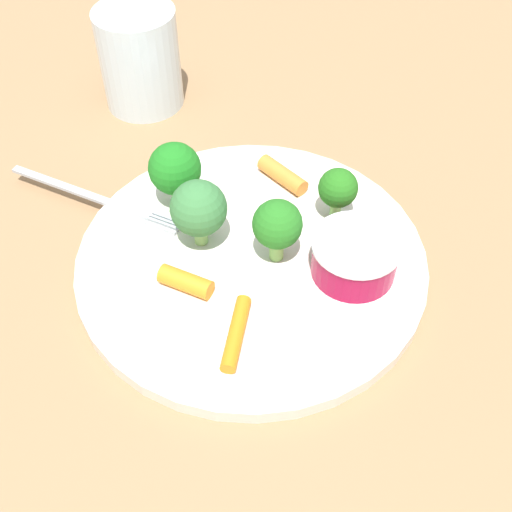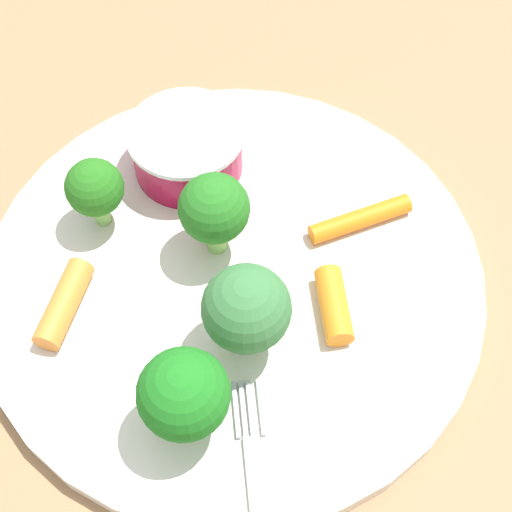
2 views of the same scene
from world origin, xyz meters
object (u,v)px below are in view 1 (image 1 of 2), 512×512
broccoli_floret_3 (338,189)px  sauce_cup (355,257)px  carrot_stick_2 (236,333)px  drinking_glass (140,59)px  broccoli_floret_0 (199,209)px  broccoli_floret_1 (175,169)px  broccoli_floret_2 (277,225)px  carrot_stick_1 (186,282)px  carrot_stick_0 (282,175)px  fork (97,198)px  plate (251,261)px

broccoli_floret_3 → sauce_cup: bearing=119.0°
carrot_stick_2 → drinking_glass: drinking_glass is taller
broccoli_floret_0 → broccoli_floret_1: (0.04, -0.03, -0.00)m
broccoli_floret_2 → drinking_glass: (0.19, -0.16, 0.00)m
broccoli_floret_1 → carrot_stick_2: size_ratio=0.96×
broccoli_floret_2 → carrot_stick_1: (0.05, 0.05, -0.03)m
carrot_stick_2 → carrot_stick_0: bearing=-81.8°
carrot_stick_0 → fork: (0.13, 0.07, -0.01)m
broccoli_floret_1 → carrot_stick_1: broccoli_floret_1 is taller
plate → fork: fork is taller
broccoli_floret_0 → carrot_stick_0: 0.10m
plate → carrot_stick_2: bearing=103.2°
plate → fork: size_ratio=1.62×
carrot_stick_1 → broccoli_floret_3: bearing=-125.9°
carrot_stick_0 → fork: bearing=29.1°
broccoli_floret_1 → broccoli_floret_3: 0.13m
fork → broccoli_floret_0: bearing=173.0°
carrot_stick_0 → broccoli_floret_0: bearing=67.9°
broccoli_floret_1 → broccoli_floret_3: bearing=-166.7°
carrot_stick_2 → drinking_glass: (0.19, -0.24, 0.03)m
broccoli_floret_0 → sauce_cup: bearing=-174.1°
broccoli_floret_3 → drinking_glass: bearing=-24.5°
drinking_glass → carrot_stick_1: bearing=124.1°
drinking_glass → plate: bearing=136.8°
broccoli_floret_0 → carrot_stick_0: (-0.04, -0.09, -0.03)m
carrot_stick_0 → fork: carrot_stick_0 is taller
broccoli_floret_1 → drinking_glass: bearing=-52.9°
sauce_cup → plate: bearing=9.2°
carrot_stick_2 → carrot_stick_1: bearing=-28.7°
plate → sauce_cup: sauce_cup is taller
plate → carrot_stick_1: 0.06m
broccoli_floret_0 → carrot_stick_1: bearing=100.5°
broccoli_floret_1 → fork: broccoli_floret_1 is taller
carrot_stick_0 → carrot_stick_1: 0.14m
plate → fork: bearing=-5.1°
broccoli_floret_2 → fork: bearing=-2.5°
broccoli_floret_0 → carrot_stick_1: broccoli_floret_0 is taller
carrot_stick_1 → carrot_stick_2: bearing=151.3°
plate → fork: (0.14, -0.01, 0.01)m
sauce_cup → drinking_glass: size_ratio=0.69×
broccoli_floret_2 → fork: (0.16, -0.01, -0.03)m
carrot_stick_0 → sauce_cup: bearing=137.2°
carrot_stick_2 → fork: carrot_stick_2 is taller
broccoli_floret_0 → broccoli_floret_3: broccoli_floret_0 is taller
broccoli_floret_3 → carrot_stick_0: (0.05, -0.02, -0.02)m
broccoli_floret_2 → carrot_stick_0: bearing=-73.8°
broccoli_floret_2 → broccoli_floret_3: (-0.03, -0.06, -0.01)m
broccoli_floret_3 → carrot_stick_0: bearing=-24.2°
broccoli_floret_3 → broccoli_floret_2: bearing=63.7°
broccoli_floret_2 → carrot_stick_2: bearing=89.4°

